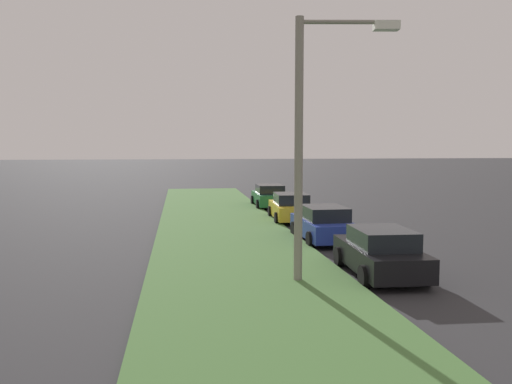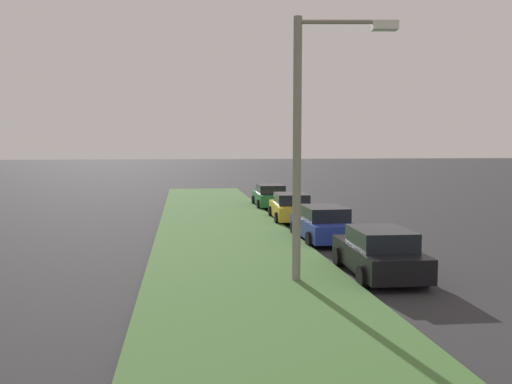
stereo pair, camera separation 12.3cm
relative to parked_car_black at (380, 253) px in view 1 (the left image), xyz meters
The scene contains 6 objects.
grass_median 4.76m from the parked_car_black, 59.07° to the left, with size 60.00×6.00×0.12m, color #477238.
parked_car_black is the anchor object (origin of this frame).
parked_car_blue 5.95m from the parked_car_black, ahead, with size 4.33×2.07×1.47m.
parked_car_yellow 11.96m from the parked_car_black, ahead, with size 4.38×2.17×1.47m.
parked_car_green 18.26m from the parked_car_black, ahead, with size 4.32×2.06×1.47m.
streetlight 4.39m from the parked_car_black, 104.12° to the left, with size 0.66×2.87×7.50m.
Camera 1 is at (-7.60, 10.39, 3.95)m, focal length 37.25 mm.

